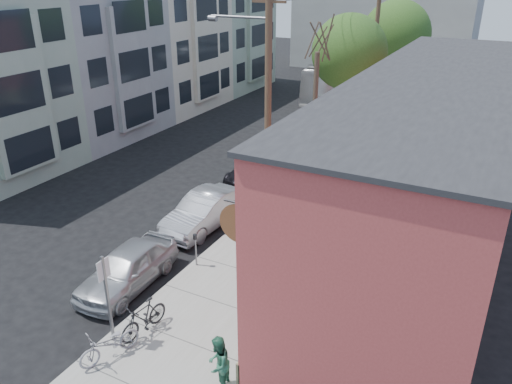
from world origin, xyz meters
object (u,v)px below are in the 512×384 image
at_px(utility_pole_near, 267,90).
at_px(parking_meter_near, 195,245).
at_px(patron_green, 218,364).
at_px(parked_bike_b, 110,344).
at_px(tree_leafy_mid, 349,52).
at_px(patio_chair_b, 266,325).
at_px(car_2, 263,167).
at_px(patio_chair_a, 288,295).
at_px(car_0, 128,268).
at_px(patron_grey, 309,239).
at_px(parked_bike_a, 144,318).
at_px(tree_leafy_far, 396,35).
at_px(car_3, 305,138).
at_px(sign_post, 107,292).
at_px(tree_bare, 314,117).
at_px(bus, 339,76).
at_px(cyclist, 266,219).
at_px(car_1, 205,211).
at_px(parking_meter_far, 290,168).
at_px(car_4, 329,114).

bearing_deg(utility_pole_near, parking_meter_near, -91.50).
relative_size(patron_green, parked_bike_b, 0.88).
bearing_deg(tree_leafy_mid, parked_bike_b, -90.11).
distance_m(patio_chair_b, car_2, 11.91).
bearing_deg(car_2, utility_pole_near, -61.20).
relative_size(patio_chair_a, car_0, 0.21).
relative_size(patron_grey, car_2, 0.35).
relative_size(parked_bike_a, car_2, 0.31).
bearing_deg(tree_leafy_far, patio_chair_a, -82.92).
distance_m(car_2, car_3, 5.58).
relative_size(sign_post, car_0, 0.67).
relative_size(tree_leafy_far, car_2, 1.41).
bearing_deg(car_3, tree_bare, -64.03).
bearing_deg(tree_leafy_mid, bus, 109.94).
bearing_deg(cyclist, bus, -53.97).
xyz_separation_m(tree_leafy_mid, car_1, (-2.00, -11.96, -4.91)).
height_order(sign_post, patron_grey, sign_post).
height_order(tree_leafy_far, patio_chair_a, tree_leafy_far).
height_order(patio_chair_a, bus, bus).
bearing_deg(patron_green, tree_bare, -178.79).
bearing_deg(sign_post, utility_pole_near, 89.76).
xyz_separation_m(patio_chair_b, car_3, (-5.36, 16.21, 0.06)).
bearing_deg(parked_bike_b, cyclist, 104.17).
bearing_deg(patron_green, car_1, -156.33).
relative_size(parking_meter_far, tree_leafy_far, 0.16).
relative_size(patron_grey, parked_bike_b, 1.07).
distance_m(patio_chair_a, car_3, 15.57).
bearing_deg(sign_post, car_4, 94.69).
distance_m(patio_chair_b, bus, 30.97).
height_order(parking_meter_near, patio_chair_a, parking_meter_near).
bearing_deg(patron_grey, utility_pole_near, -159.14).
height_order(tree_leafy_mid, patron_grey, tree_leafy_mid).
distance_m(tree_leafy_mid, parked_bike_a, 19.21).
distance_m(car_0, car_2, 10.25).
distance_m(parking_meter_near, utility_pole_near, 6.94).
xyz_separation_m(tree_bare, parked_bike_b, (-0.04, -14.83, -2.63)).
bearing_deg(parking_meter_far, tree_leafy_far, 88.24).
distance_m(sign_post, car_1, 7.53).
relative_size(sign_post, patron_grey, 1.48).
height_order(patron_grey, car_2, patron_grey).
bearing_deg(patio_chair_b, car_1, 160.38).
bearing_deg(parked_bike_a, parking_meter_far, 101.14).
bearing_deg(patron_green, car_4, -177.99).
relative_size(utility_pole_near, car_4, 2.06).
height_order(parking_meter_near, tree_leafy_mid, tree_leafy_mid).
bearing_deg(tree_bare, patron_grey, -69.41).
height_order(parking_meter_near, bus, bus).
relative_size(parking_meter_near, cyclist, 0.73).
height_order(patron_green, car_3, patron_green).
relative_size(tree_leafy_far, car_3, 1.66).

